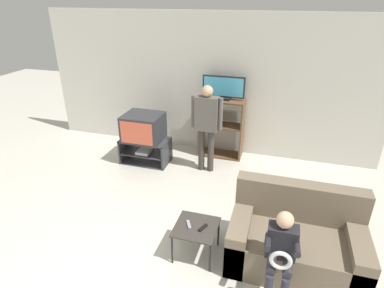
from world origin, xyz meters
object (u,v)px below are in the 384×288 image
Objects in this scene: television_flat at (223,88)px; person_seated_child at (281,250)px; television_main at (143,127)px; snack_table at (196,229)px; media_shelf at (221,128)px; tv_stand at (146,151)px; remote_control_white at (189,224)px; person_standing_adult at (207,121)px; couch at (295,241)px; remote_control_black at (203,228)px.

television_flat is 3.30m from person_seated_child.
television_flat is at bearing 28.47° from television_main.
media_shelf is at bearing 95.86° from snack_table.
television_main is 0.88× the size of television_flat.
tv_stand is 6.02× the size of remote_control_white.
television_main is 0.44× the size of person_standing_adult.
television_flat is 0.52× the size of couch.
remote_control_white is (0.18, -2.65, -0.15)m from media_shelf.
television_flat is 3.01m from couch.
media_shelf is at bearing 120.52° from remote_control_black.
tv_stand is 0.59× the size of couch.
television_flat is at bearing 119.17° from couch.
person_standing_adult is at bearing -101.17° from television_flat.
media_shelf reaches higher than remote_control_black.
television_main is at bearing -178.53° from person_standing_adult.
television_main reaches higher than couch.
remote_control_white is 0.09× the size of person_standing_adult.
television_main is 1.59m from television_flat.
couch is (2.66, -1.78, -0.39)m from television_main.
media_shelf is at bearing 119.60° from couch.
remote_control_black is at bearing -30.65° from remote_control_white.
remote_control_black is (0.08, -0.01, 0.05)m from snack_table.
tv_stand is 1.14× the size of television_flat.
media_shelf reaches higher than snack_table.
person_standing_adult reaches higher than television_main.
person_standing_adult reaches higher than remote_control_white.
television_flat is 5.29× the size of remote_control_white.
media_shelf is 2.67m from snack_table.
person_seated_child reaches higher than snack_table.
person_standing_adult is at bearing -100.82° from media_shelf.
person_seated_child is (0.95, -0.30, 0.21)m from snack_table.
remote_control_black is (0.35, -2.69, -0.90)m from television_flat.
remote_control_black is at bearing -76.71° from person_standing_adult.
media_shelf is 3.19m from person_seated_child.
remote_control_white is at bearing -86.28° from television_flat.
couch is (1.38, -2.47, -1.02)m from television_flat.
snack_table is 0.10m from remote_control_white.
television_main is 2.48m from remote_control_white.
television_main is 1.18m from person_standing_adult.
media_shelf is 7.78× the size of remote_control_black.
media_shelf is 7.78× the size of remote_control_white.
tv_stand is 1.29× the size of television_main.
snack_table is (1.54, -1.99, 0.14)m from tv_stand.
couch is (1.21, 0.21, -0.12)m from remote_control_white.
couch is (1.39, -2.45, -0.27)m from media_shelf.
person_seated_child reaches higher than tv_stand.
tv_stand is 1.82m from television_flat.
person_standing_adult reaches higher than media_shelf.
couch reaches higher than remote_control_white.
couch is 0.96× the size of person_standing_adult.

